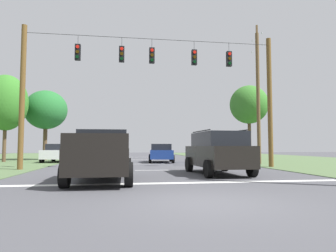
% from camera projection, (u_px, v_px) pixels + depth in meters
% --- Properties ---
extents(ground_plane, '(120.00, 120.00, 0.00)m').
position_uv_depth(ground_plane, '(205.00, 202.00, 7.14)').
color(ground_plane, '#47474C').
extents(shoulder_grass_right, '(16.00, 80.00, 0.03)m').
position_uv_depth(shoulder_grass_right, '(335.00, 163.00, 24.09)').
color(shoulder_grass_right, '#506940').
rests_on(shoulder_grass_right, ground).
extents(stop_bar_stripe, '(12.68, 0.45, 0.01)m').
position_uv_depth(stop_bar_stripe, '(177.00, 183.00, 10.91)').
color(stop_bar_stripe, white).
rests_on(stop_bar_stripe, ground).
extents(lane_dash_0, '(2.50, 0.15, 0.01)m').
position_uv_depth(lane_dash_0, '(158.00, 170.00, 16.83)').
color(lane_dash_0, white).
rests_on(lane_dash_0, ground).
extents(lane_dash_1, '(2.50, 0.15, 0.01)m').
position_uv_depth(lane_dash_1, '(148.00, 164.00, 22.93)').
color(lane_dash_1, white).
rests_on(lane_dash_1, ground).
extents(lane_dash_2, '(2.50, 0.15, 0.01)m').
position_uv_depth(lane_dash_2, '(142.00, 160.00, 30.29)').
color(lane_dash_2, white).
rests_on(lane_dash_2, ground).
extents(lane_dash_3, '(2.50, 0.15, 0.01)m').
position_uv_depth(lane_dash_3, '(138.00, 157.00, 37.79)').
color(lane_dash_3, white).
rests_on(lane_dash_3, ground).
extents(overhead_signal_span, '(15.25, 0.31, 8.29)m').
position_uv_depth(overhead_signal_span, '(154.00, 90.00, 18.41)').
color(overhead_signal_span, brown).
rests_on(overhead_signal_span, ground).
extents(pickup_truck, '(2.32, 5.42, 1.95)m').
position_uv_depth(pickup_truck, '(102.00, 155.00, 11.68)').
color(pickup_truck, black).
rests_on(pickup_truck, ground).
extents(suv_black, '(2.35, 4.86, 2.05)m').
position_uv_depth(suv_black, '(218.00, 152.00, 14.49)').
color(suv_black, black).
rests_on(suv_black, ground).
extents(distant_car_crossing_white, '(2.34, 4.45, 1.52)m').
position_uv_depth(distant_car_crossing_white, '(59.00, 153.00, 25.39)').
color(distant_car_crossing_white, silver).
rests_on(distant_car_crossing_white, ground).
extents(distant_car_oncoming, '(2.33, 4.45, 1.52)m').
position_uv_depth(distant_car_oncoming, '(161.00, 153.00, 25.30)').
color(distant_car_oncoming, navy).
rests_on(distant_car_oncoming, ground).
extents(utility_pole_mid_right, '(0.27, 1.87, 10.56)m').
position_uv_depth(utility_pole_mid_right, '(258.00, 93.00, 22.90)').
color(utility_pole_mid_right, brown).
rests_on(utility_pole_mid_right, ground).
extents(tree_roadside_right, '(3.98, 3.98, 6.69)m').
position_uv_depth(tree_roadside_right, '(46.00, 110.00, 29.26)').
color(tree_roadside_right, brown).
rests_on(tree_roadside_right, ground).
extents(tree_roadside_far_right, '(3.52, 3.52, 6.97)m').
position_uv_depth(tree_roadside_far_right, '(249.00, 105.00, 28.26)').
color(tree_roadside_far_right, brown).
rests_on(tree_roadside_far_right, ground).
extents(tree_roadside_left, '(3.54, 3.54, 7.37)m').
position_uv_depth(tree_roadside_left, '(6.00, 103.00, 25.72)').
color(tree_roadside_left, brown).
rests_on(tree_roadside_left, ground).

